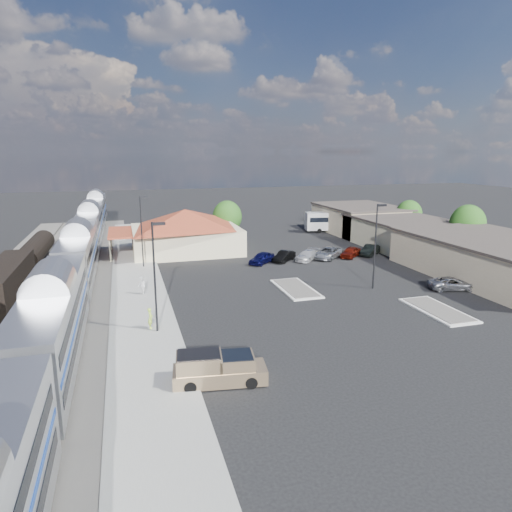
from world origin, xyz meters
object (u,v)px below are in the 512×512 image
object	(u,v)px
pickup_truck	(220,369)
suv	(452,284)
station_depot	(185,230)
coach_bus	(336,220)

from	to	relation	value
pickup_truck	suv	bearing A→B (deg)	-57.77
station_depot	suv	distance (m)	36.28
pickup_truck	coach_bus	world-z (taller)	coach_bus
suv	coach_bus	world-z (taller)	coach_bus
pickup_truck	coach_bus	distance (m)	58.22
station_depot	coach_bus	world-z (taller)	station_depot
pickup_truck	suv	size ratio (longest dim) A/B	1.24
coach_bus	pickup_truck	bearing A→B (deg)	157.46
station_depot	pickup_truck	world-z (taller)	station_depot
pickup_truck	suv	world-z (taller)	pickup_truck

